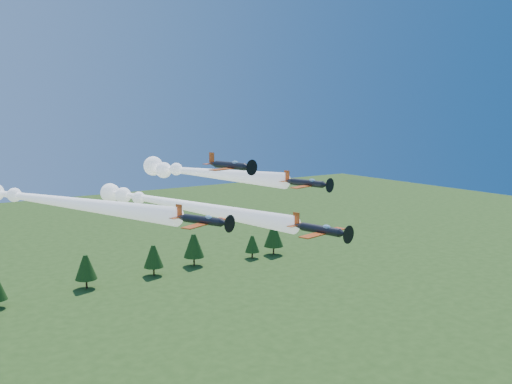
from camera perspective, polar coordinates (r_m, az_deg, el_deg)
plane_lead at (r=97.76m, az=-8.26°, el=-1.12°), size 16.44×56.43×3.70m
plane_left at (r=93.58m, az=-19.92°, el=-0.76°), size 24.37×51.00×3.70m
plane_right at (r=101.82m, az=-5.70°, el=1.99°), size 15.17×41.01×3.70m
plane_slot at (r=83.70m, az=-2.55°, el=2.65°), size 8.26×9.08×2.88m
treeline at (r=184.95m, az=-19.45°, el=-7.52°), size 175.78×18.35×11.67m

